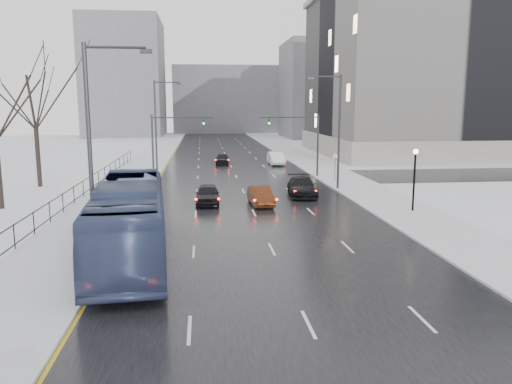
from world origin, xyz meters
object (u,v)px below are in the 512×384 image
object	(u,v)px
tree_park_e	(40,188)
streetlight_r_mid	(337,126)
mast_signal_left	(163,139)
sedan_right_distant	(276,158)
mast_signal_right	(308,138)
lamppost_r_mid	(415,171)
sedan_right_far	(302,187)
no_uturn_sign	(335,159)
bus	(130,220)
sedan_center_far	(222,159)
streetlight_l_far	(158,122)
sedan_right_near	(261,196)
sedan_center_near	(207,194)
tree_park_d	(2,210)
streetlight_l_near	(95,145)

from	to	relation	value
tree_park_e	streetlight_r_mid	size ratio (longest dim) A/B	1.35
mast_signal_left	sedan_right_distant	size ratio (longest dim) A/B	1.34
mast_signal_right	lamppost_r_mid	bearing A→B (deg)	-78.46
sedan_right_far	no_uturn_sign	bearing A→B (deg)	60.87
bus	sedan_center_far	distance (m)	39.73
streetlight_l_far	mast_signal_left	size ratio (longest dim) A/B	1.54
streetlight_l_far	mast_signal_right	distance (m)	16.07
tree_park_e	bus	size ratio (longest dim) A/B	1.00
no_uturn_sign	sedan_right_near	distance (m)	13.44
sedan_center_near	bus	bearing A→B (deg)	-105.25
streetlight_l_far	sedan_center_far	world-z (taller)	streetlight_l_far
sedan_right_near	sedan_center_far	bearing A→B (deg)	89.56
tree_park_e	sedan_center_near	bearing A→B (deg)	-32.19
bus	sedan_right_far	size ratio (longest dim) A/B	2.55
tree_park_d	sedan_right_near	xyz separation A→B (m)	(18.58, -0.36, 0.72)
sedan_right_far	sedan_center_far	size ratio (longest dim) A/B	1.31
mast_signal_left	sedan_right_far	xyz separation A→B (m)	(11.95, -10.85, -3.30)
sedan_center_near	sedan_right_distant	distance (m)	26.43
streetlight_r_mid	sedan_center_near	size ratio (longest dim) A/B	2.31
no_uturn_sign	streetlight_l_far	bearing A→B (deg)	155.27
mast_signal_right	sedan_center_far	distance (m)	15.41
tree_park_d	lamppost_r_mid	distance (m)	29.23
lamppost_r_mid	mast_signal_right	xyz separation A→B (m)	(-3.67, 18.00, 1.16)
sedan_center_near	sedan_center_far	world-z (taller)	sedan_center_near
streetlight_r_mid	sedan_right_far	world-z (taller)	streetlight_r_mid
bus	sedan_right_distant	bearing A→B (deg)	66.37
sedan_center_near	sedan_right_distant	size ratio (longest dim) A/B	0.89
streetlight_l_near	mast_signal_left	xyz separation A→B (m)	(0.84, 28.00, -1.51)
tree_park_d	sedan_right_near	bearing A→B (deg)	-1.11
tree_park_d	bus	distance (m)	16.80
bus	sedan_right_near	bearing A→B (deg)	52.61
mast_signal_left	sedan_center_far	size ratio (longest dim) A/B	1.61
tree_park_e	streetlight_l_far	xyz separation A→B (m)	(10.03, 8.00, 5.62)
mast_signal_left	sedan_right_far	world-z (taller)	mast_signal_left
mast_signal_right	mast_signal_left	world-z (taller)	same
streetlight_l_near	sedan_right_far	distance (m)	21.92
mast_signal_right	no_uturn_sign	distance (m)	4.77
sedan_center_near	sedan_right_far	size ratio (longest dim) A/B	0.81
tree_park_d	mast_signal_right	size ratio (longest dim) A/B	1.92
tree_park_e	mast_signal_left	xyz separation A→B (m)	(10.87, 4.00, 4.11)
streetlight_r_mid	no_uturn_sign	size ratio (longest dim) A/B	3.70
mast_signal_left	bus	world-z (taller)	mast_signal_left
streetlight_l_near	sedan_right_far	world-z (taller)	streetlight_l_near
streetlight_l_far	tree_park_e	bearing A→B (deg)	-141.43
tree_park_e	bus	distance (m)	25.40
lamppost_r_mid	sedan_right_distant	size ratio (longest dim) A/B	0.88
lamppost_r_mid	sedan_center_near	size ratio (longest dim) A/B	0.99
sedan_center_near	sedan_right_near	bearing A→B (deg)	-11.80
mast_signal_right	sedan_center_near	size ratio (longest dim) A/B	1.50
sedan_right_distant	sedan_right_near	bearing A→B (deg)	-101.69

